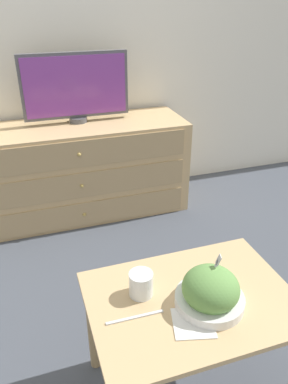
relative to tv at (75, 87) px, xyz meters
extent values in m
plane|color=#474C56|center=(-0.20, 0.21, -0.89)|extent=(12.00, 12.00, 0.00)
cube|color=white|center=(-0.20, 0.23, 0.41)|extent=(12.00, 0.05, 2.60)
cube|color=tan|center=(-0.06, -0.06, -0.56)|extent=(1.53, 0.48, 0.65)
cube|color=tan|center=(-0.06, -0.31, -0.78)|extent=(1.41, 0.01, 0.17)
sphere|color=tan|center=(-0.06, -0.31, -0.78)|extent=(0.02, 0.02, 0.02)
cube|color=tan|center=(-0.06, -0.31, -0.56)|extent=(1.41, 0.01, 0.17)
sphere|color=tan|center=(-0.06, -0.31, -0.56)|extent=(0.02, 0.02, 0.02)
cube|color=tan|center=(-0.06, -0.31, -0.34)|extent=(1.41, 0.01, 0.17)
sphere|color=tan|center=(-0.06, -0.31, -0.34)|extent=(0.02, 0.02, 0.02)
cylinder|color=#515156|center=(0.00, 0.00, -0.22)|extent=(0.12, 0.12, 0.03)
cube|color=#515156|center=(0.00, 0.00, 0.01)|extent=(0.70, 0.04, 0.42)
cube|color=#7A3893|center=(0.00, -0.02, 0.01)|extent=(0.66, 0.01, 0.38)
cube|color=tan|center=(0.11, -1.60, -0.41)|extent=(0.72, 0.52, 0.02)
cylinder|color=tan|center=(-0.21, -1.38, -0.65)|extent=(0.04, 0.04, 0.47)
cylinder|color=tan|center=(0.44, -1.38, -0.65)|extent=(0.04, 0.04, 0.47)
cylinder|color=silver|center=(0.16, -1.65, -0.38)|extent=(0.24, 0.24, 0.04)
ellipsoid|color=#66994C|center=(0.16, -1.65, -0.33)|extent=(0.19, 0.19, 0.14)
cube|color=silver|center=(0.17, -1.62, -0.31)|extent=(0.05, 0.03, 0.15)
cube|color=silver|center=(0.19, -1.63, -0.23)|extent=(0.02, 0.03, 0.04)
cylinder|color=beige|center=(-0.05, -1.53, -0.37)|extent=(0.08, 0.08, 0.06)
cylinder|color=white|center=(-0.05, -1.53, -0.35)|extent=(0.09, 0.09, 0.09)
cube|color=white|center=(0.07, -1.71, -0.40)|extent=(0.16, 0.16, 0.00)
cube|color=silver|center=(-0.10, -1.63, -0.40)|extent=(0.20, 0.01, 0.01)
camera|label=1|loc=(-0.35, -2.47, 0.55)|focal=35.00mm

